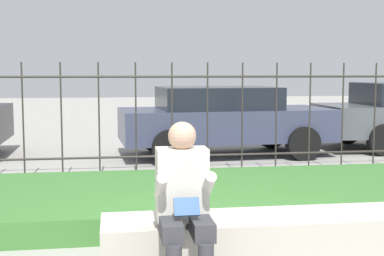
% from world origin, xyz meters
% --- Properties ---
extents(stone_bench, '(2.59, 0.59, 0.42)m').
position_xyz_m(stone_bench, '(0.32, 0.00, 0.19)').
color(stone_bench, '#B7B2A3').
rests_on(stone_bench, ground_plane).
extents(person_seated_reader, '(0.42, 0.73, 1.22)m').
position_xyz_m(person_seated_reader, '(-0.36, -0.33, 0.66)').
color(person_seated_reader, black).
rests_on(person_seated_reader, ground_plane).
extents(grass_berm, '(9.97, 2.43, 0.25)m').
position_xyz_m(grass_berm, '(0.00, 1.92, 0.13)').
color(grass_berm, '#3D7533').
rests_on(grass_berm, ground_plane).
extents(iron_fence, '(7.97, 0.03, 1.73)m').
position_xyz_m(iron_fence, '(0.00, 3.70, 0.90)').
color(iron_fence, '#332D28').
rests_on(iron_fence, ground_plane).
extents(car_parked_center, '(4.05, 2.04, 1.31)m').
position_xyz_m(car_parked_center, '(1.21, 5.78, 0.71)').
color(car_parked_center, '#383D56').
rests_on(car_parked_center, ground_plane).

